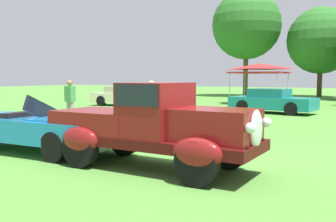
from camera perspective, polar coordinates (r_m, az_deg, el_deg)
name	(u,v)px	position (r m, az deg, el deg)	size (l,w,h in m)	color
ground_plane	(180,164)	(8.00, 1.74, -7.95)	(120.00, 120.00, 0.00)	#4C8433
feature_pickup_truck	(153,125)	(7.52, -2.24, -2.08)	(4.45, 1.87, 1.70)	#400B0B
neighbor_convertible	(40,128)	(9.77, -18.63, -2.38)	(4.36, 1.92, 1.40)	#1E7AB7
show_car_cream	(124,96)	(24.11, -6.65, 2.21)	(4.20, 2.04, 1.22)	beige
show_car_teal	(271,101)	(19.82, 15.25, 1.44)	(4.33, 2.23, 1.22)	teal
spectator_between_cars	(70,100)	(15.17, -14.46, 1.57)	(0.44, 0.31, 1.69)	#9E998E
spectator_by_row	(151,104)	(12.47, -2.50, 1.00)	(0.46, 0.44, 1.69)	#383838
canopy_tent_left_field	(260,68)	(26.18, 13.59, 6.32)	(3.40, 3.40, 2.71)	#B7B7BC
treeline_far_left	(246,25)	(37.08, 11.67, 12.50)	(6.40, 6.40, 9.85)	brown
treeline_mid_left	(321,41)	(37.24, 21.95, 9.75)	(5.95, 5.95, 8.04)	#47331E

